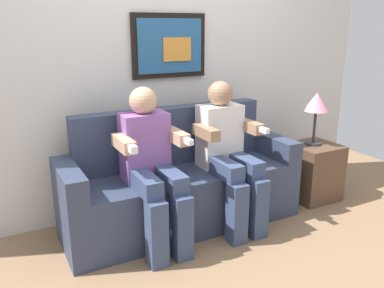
% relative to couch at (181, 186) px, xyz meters
% --- Properties ---
extents(ground_plane, '(5.49, 5.49, 0.00)m').
position_rel_couch_xyz_m(ground_plane, '(0.00, -0.33, -0.31)').
color(ground_plane, '#8C6B4C').
extents(back_wall_assembly, '(4.23, 0.10, 2.60)m').
position_rel_couch_xyz_m(back_wall_assembly, '(0.00, 0.44, 0.99)').
color(back_wall_assembly, silver).
rests_on(back_wall_assembly, ground_plane).
extents(couch, '(1.83, 0.58, 0.90)m').
position_rel_couch_xyz_m(couch, '(0.00, 0.00, 0.00)').
color(couch, '#333D56').
rests_on(couch, ground_plane).
extents(person_on_left, '(0.46, 0.56, 1.11)m').
position_rel_couch_xyz_m(person_on_left, '(-0.31, -0.17, 0.29)').
color(person_on_left, '#8C59A5').
rests_on(person_on_left, ground_plane).
extents(person_on_right, '(0.46, 0.56, 1.11)m').
position_rel_couch_xyz_m(person_on_right, '(0.31, -0.17, 0.29)').
color(person_on_right, white).
rests_on(person_on_right, ground_plane).
extents(side_table_right, '(0.40, 0.40, 0.50)m').
position_rel_couch_xyz_m(side_table_right, '(1.26, -0.11, -0.06)').
color(side_table_right, brown).
rests_on(side_table_right, ground_plane).
extents(table_lamp, '(0.22, 0.22, 0.46)m').
position_rel_couch_xyz_m(table_lamp, '(1.25, -0.09, 0.55)').
color(table_lamp, '#333338').
rests_on(table_lamp, side_table_right).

